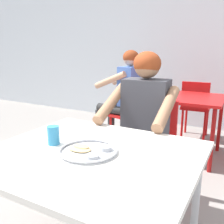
% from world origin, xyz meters
% --- Properties ---
extents(back_wall, '(12.00, 0.12, 3.40)m').
position_xyz_m(back_wall, '(0.00, 3.27, 1.70)').
color(back_wall, silver).
rests_on(back_wall, ground).
extents(table_foreground, '(1.04, 0.90, 0.75)m').
position_xyz_m(table_foreground, '(0.03, -0.00, 0.67)').
color(table_foreground, silver).
rests_on(table_foreground, ground).
extents(thali_tray, '(0.29, 0.29, 0.03)m').
position_xyz_m(thali_tray, '(0.02, -0.01, 0.76)').
color(thali_tray, '#B7BABF').
rests_on(thali_tray, table_foreground).
extents(drinking_cup, '(0.06, 0.06, 0.10)m').
position_xyz_m(drinking_cup, '(-0.21, -0.01, 0.81)').
color(drinking_cup, '#338CBF').
rests_on(drinking_cup, table_foreground).
extents(chair_foreground, '(0.44, 0.42, 0.84)m').
position_xyz_m(chair_foreground, '(-0.00, 0.92, 0.50)').
color(chair_foreground, red).
rests_on(chair_foreground, ground).
extents(diner_foreground, '(0.51, 0.57, 1.24)m').
position_xyz_m(diner_foreground, '(0.00, 0.71, 0.74)').
color(diner_foreground, '#333333').
rests_on(diner_foreground, ground).
extents(table_background_red, '(0.88, 0.77, 0.72)m').
position_xyz_m(table_background_red, '(0.03, 1.96, 0.63)').
color(table_background_red, '#B71414').
rests_on(table_background_red, ground).
extents(chair_red_left, '(0.51, 0.52, 0.87)m').
position_xyz_m(chair_red_left, '(-0.60, 1.94, 0.50)').
color(chair_red_left, '#B61412').
rests_on(chair_red_left, ground).
extents(chair_red_far, '(0.40, 0.42, 0.83)m').
position_xyz_m(chair_red_far, '(0.04, 2.60, 0.49)').
color(chair_red_far, red).
rests_on(chair_red_far, ground).
extents(patron_background, '(0.57, 0.52, 1.25)m').
position_xyz_m(patron_background, '(-0.76, 1.97, 0.74)').
color(patron_background, '#2A2A2A').
rests_on(patron_background, ground).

